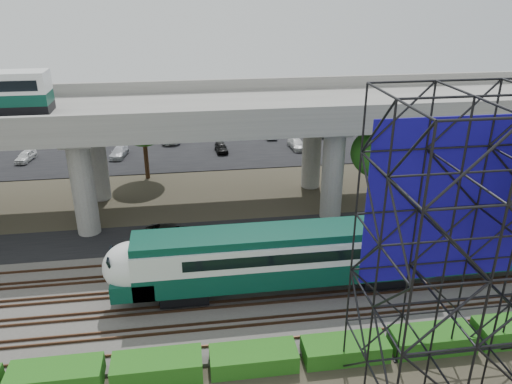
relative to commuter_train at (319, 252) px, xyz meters
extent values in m
plane|color=#474233|center=(-6.09, -2.00, -2.88)|extent=(140.00, 140.00, 0.00)
cube|color=slate|center=(-6.09, 0.00, -2.78)|extent=(90.00, 12.00, 0.20)
cube|color=black|center=(-6.09, 8.50, -2.84)|extent=(90.00, 5.00, 0.08)
cube|color=black|center=(-6.09, 32.00, -2.84)|extent=(90.00, 18.00, 0.08)
cube|color=slate|center=(-6.09, 54.00, -2.87)|extent=(140.00, 40.00, 0.03)
cube|color=#472D1E|center=(-6.09, -4.72, -2.60)|extent=(90.00, 0.08, 0.16)
cube|color=#472D1E|center=(-6.09, -3.28, -2.60)|extent=(90.00, 0.08, 0.16)
cube|color=#472D1E|center=(-6.09, -2.72, -2.60)|extent=(90.00, 0.08, 0.16)
cube|color=#472D1E|center=(-6.09, -1.28, -2.60)|extent=(90.00, 0.08, 0.16)
cube|color=#472D1E|center=(-6.09, -0.72, -2.60)|extent=(90.00, 0.08, 0.16)
cube|color=#472D1E|center=(-6.09, 0.72, -2.60)|extent=(90.00, 0.08, 0.16)
cube|color=#472D1E|center=(-6.09, 1.28, -2.60)|extent=(90.00, 0.08, 0.16)
cube|color=#472D1E|center=(-6.09, 2.72, -2.60)|extent=(90.00, 0.08, 0.16)
cube|color=#472D1E|center=(-6.09, 3.28, -2.60)|extent=(90.00, 0.08, 0.16)
cube|color=#472D1E|center=(-6.09, 4.72, -2.60)|extent=(90.00, 0.08, 0.16)
cube|color=black|center=(-8.62, 0.00, -2.07)|extent=(3.00, 2.20, 0.90)
cube|color=black|center=(4.38, 0.00, -2.07)|extent=(3.00, 2.20, 0.90)
cube|color=#083C2E|center=(-2.12, 0.00, -0.92)|extent=(19.00, 3.00, 1.40)
cube|color=silver|center=(-2.12, 0.00, 0.53)|extent=(19.00, 3.00, 1.50)
cube|color=#083C2E|center=(-2.12, 0.00, 1.53)|extent=(19.00, 2.60, 0.50)
cube|color=black|center=(-1.12, 0.00, 0.58)|extent=(15.00, 3.06, 0.70)
ellipsoid|color=silver|center=(-11.62, 0.00, -0.02)|extent=(3.60, 3.00, 3.20)
cube|color=#083C2E|center=(-11.62, 0.00, -1.07)|extent=(2.60, 3.00, 1.10)
cube|color=black|center=(-12.72, 0.00, 0.48)|extent=(0.48, 2.00, 1.09)
cube|color=#083C2E|center=(11.88, 0.00, 0.08)|extent=(8.00, 3.00, 3.40)
cube|color=#9E9B93|center=(-6.09, 14.00, 5.72)|extent=(80.00, 12.00, 1.20)
cube|color=#9E9B93|center=(-6.09, 8.25, 6.87)|extent=(80.00, 0.50, 1.10)
cube|color=#9E9B93|center=(-6.09, 19.75, 6.87)|extent=(80.00, 0.50, 1.10)
cylinder|color=#9E9B93|center=(-16.09, 10.50, 1.12)|extent=(1.80, 1.80, 8.00)
cylinder|color=#9E9B93|center=(-16.09, 17.50, 1.12)|extent=(1.80, 1.80, 8.00)
cube|color=#9E9B93|center=(-16.09, 14.00, 4.82)|extent=(2.40, 9.00, 0.60)
cylinder|color=#9E9B93|center=(3.91, 10.50, 1.12)|extent=(1.80, 1.80, 8.00)
cylinder|color=#9E9B93|center=(3.91, 17.50, 1.12)|extent=(1.80, 1.80, 8.00)
cube|color=#9E9B93|center=(3.91, 14.00, 4.82)|extent=(2.40, 9.00, 0.60)
cylinder|color=#9E9B93|center=(21.91, 17.50, 1.12)|extent=(1.80, 1.80, 8.00)
cube|color=#150D91|center=(4.08, -6.95, 6.42)|extent=(8.10, 0.08, 8.25)
cube|color=#1A5C15|center=(-15.09, -6.30, -2.28)|extent=(4.60, 1.80, 1.20)
cube|color=#1A5C15|center=(-10.09, -6.30, -2.31)|extent=(4.60, 1.80, 1.15)
cube|color=#1A5C15|center=(-5.09, -6.30, -2.37)|extent=(4.60, 1.80, 1.03)
cube|color=#1A5C15|center=(-0.09, -6.30, -2.38)|extent=(4.60, 1.80, 1.01)
cube|color=#1A5C15|center=(4.91, -6.30, -2.32)|extent=(4.60, 1.80, 1.12)
cylinder|color=#382314|center=(7.91, 10.50, -0.48)|extent=(0.44, 0.44, 4.80)
ellipsoid|color=#1A5C15|center=(7.91, 10.50, 2.72)|extent=(4.94, 4.94, 4.18)
cylinder|color=#382314|center=(-12.09, 22.00, -0.48)|extent=(0.44, 0.44, 4.80)
ellipsoid|color=#1A5C15|center=(-12.09, 22.00, 2.72)|extent=(4.94, 4.94, 4.18)
imported|color=black|center=(-9.33, 7.99, -2.15)|extent=(5.03, 3.16, 1.30)
imported|color=white|center=(-25.81, 29.00, -2.24)|extent=(1.95, 3.52, 1.13)
imported|color=#B5B9BD|center=(-20.04, 34.00, -2.16)|extent=(1.40, 3.88, 1.27)
imported|color=#B8BAC1|center=(-15.65, 29.00, -2.25)|extent=(2.19, 4.00, 1.10)
imported|color=white|center=(-9.98, 34.00, -2.15)|extent=(2.66, 4.87, 1.30)
imported|color=black|center=(-3.95, 29.00, -2.25)|extent=(1.54, 3.31, 1.10)
imported|color=#ADB2B6|center=(2.83, 34.00, -2.19)|extent=(1.50, 3.76, 1.22)
imported|color=silver|center=(5.12, 29.00, -2.25)|extent=(1.91, 3.96, 1.11)
imported|color=#AFB3B7|center=(10.11, 34.00, -2.16)|extent=(2.46, 4.77, 1.29)
camera|label=1|loc=(-7.93, -26.75, 16.13)|focal=35.00mm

